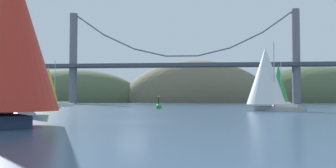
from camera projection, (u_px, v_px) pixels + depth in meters
ground_plane at (133, 122)px, 27.81m from camera, size 360.00×360.00×0.00m
headland_right at (317, 103)px, 157.37m from camera, size 71.73×44.00×32.93m
headland_center at (196, 102)px, 161.84m from camera, size 69.45×44.00×39.28m
headland_left at (72, 102)px, 166.72m from camera, size 71.07×44.00×32.04m
suspension_bridge at (182, 62)px, 123.04m from camera, size 115.55×6.00×33.32m
sailboat_green_sail at (279, 85)px, 82.80m from camera, size 5.11×9.06×10.55m
sailboat_white_mainsail at (266, 77)px, 54.19m from camera, size 8.73×10.66×10.53m
sailboat_yellow_sail at (49, 86)px, 79.07m from camera, size 7.93×8.48×10.68m
sailboat_pink_spinnaker at (27, 77)px, 40.33m from camera, size 5.91×7.84×8.46m
sailboat_scarlet_sail at (12, 39)px, 23.26m from camera, size 9.67×10.31×12.38m
channel_buoy at (159, 107)px, 64.85m from camera, size 1.10×1.10×2.64m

